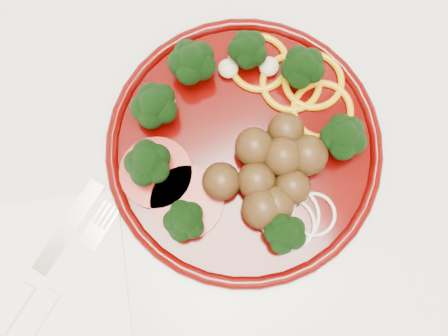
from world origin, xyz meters
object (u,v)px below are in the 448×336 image
plate (247,146)px  knife (26,290)px  napkin (49,275)px  fork (46,307)px

plate → knife: plate is taller
napkin → fork: size_ratio=0.96×
plate → fork: (-0.26, -0.05, -0.01)m
napkin → knife: 0.03m
plate → knife: 0.27m
fork → napkin: bearing=33.3°
knife → fork: bearing=-97.0°
knife → fork: (0.01, -0.03, -0.00)m
napkin → fork: (-0.01, -0.03, 0.01)m
napkin → knife: bearing=-172.5°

